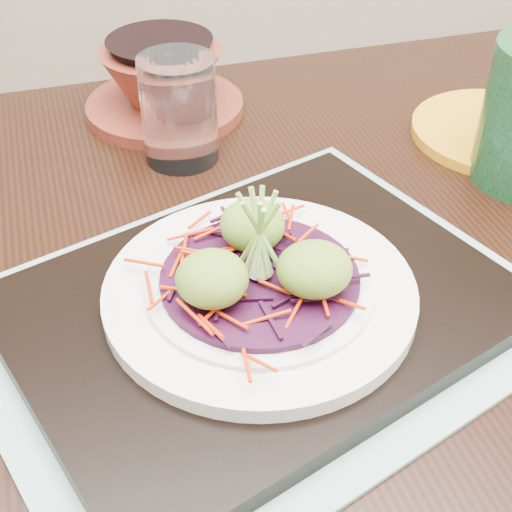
{
  "coord_description": "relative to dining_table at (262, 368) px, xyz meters",
  "views": [
    {
      "loc": [
        -0.08,
        -0.43,
        1.19
      ],
      "look_at": [
        -0.02,
        -0.01,
        0.85
      ],
      "focal_mm": 50.0,
      "sensor_mm": 36.0,
      "label": 1
    }
  ],
  "objects": [
    {
      "name": "cabbage_bed",
      "position": [
        -0.01,
        -0.04,
        0.15
      ],
      "size": [
        0.15,
        0.15,
        0.01
      ],
      "primitive_type": "cylinder",
      "color": "#300923",
      "rests_on": "white_plate"
    },
    {
      "name": "placemat",
      "position": [
        -0.01,
        -0.04,
        0.11
      ],
      "size": [
        0.53,
        0.49,
        0.0
      ],
      "primitive_type": "cube",
      "rotation": [
        0.0,
        0.0,
        0.47
      ],
      "color": "#88AFA5",
      "rests_on": "dining_table"
    },
    {
      "name": "terracotta_bowl_set",
      "position": [
        -0.07,
        0.31,
        0.14
      ],
      "size": [
        0.2,
        0.2,
        0.08
      ],
      "rotation": [
        0.0,
        0.0,
        -0.14
      ],
      "color": "maroon",
      "rests_on": "dining_table"
    },
    {
      "name": "scallion_garnish",
      "position": [
        -0.01,
        -0.04,
        0.19
      ],
      "size": [
        0.06,
        0.06,
        0.08
      ],
      "primitive_type": null,
      "color": "#7FB548",
      "rests_on": "cabbage_bed"
    },
    {
      "name": "serving_tray",
      "position": [
        -0.01,
        -0.04,
        0.12
      ],
      "size": [
        0.45,
        0.41,
        0.02
      ],
      "primitive_type": "cube",
      "rotation": [
        0.0,
        0.0,
        0.47
      ],
      "color": "black",
      "rests_on": "placemat"
    },
    {
      "name": "white_plate",
      "position": [
        -0.01,
        -0.04,
        0.13
      ],
      "size": [
        0.24,
        0.24,
        0.02
      ],
      "color": "silver",
      "rests_on": "serving_tray"
    },
    {
      "name": "yellow_plate",
      "position": [
        0.29,
        0.21,
        0.11
      ],
      "size": [
        0.25,
        0.25,
        0.01
      ],
      "primitive_type": "cylinder",
      "rotation": [
        0.0,
        0.0,
        0.43
      ],
      "color": "#C48115",
      "rests_on": "dining_table"
    },
    {
      "name": "water_glass",
      "position": [
        -0.05,
        0.21,
        0.16
      ],
      "size": [
        0.11,
        0.11,
        0.11
      ],
      "primitive_type": "cylinder",
      "rotation": [
        0.0,
        0.0,
        0.54
      ],
      "color": "white",
      "rests_on": "dining_table"
    },
    {
      "name": "dining_table",
      "position": [
        0.0,
        0.0,
        0.0
      ],
      "size": [
        1.4,
        1.05,
        0.8
      ],
      "rotation": [
        0.0,
        0.0,
        0.16
      ],
      "color": "black",
      "rests_on": "ground"
    },
    {
      "name": "carrot_julienne",
      "position": [
        -0.01,
        -0.04,
        0.15
      ],
      "size": [
        0.18,
        0.18,
        0.01
      ],
      "primitive_type": null,
      "color": "red",
      "rests_on": "cabbage_bed"
    },
    {
      "name": "guacamole_scoops",
      "position": [
        -0.01,
        -0.04,
        0.17
      ],
      "size": [
        0.13,
        0.12,
        0.04
      ],
      "color": "olive",
      "rests_on": "cabbage_bed"
    }
  ]
}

